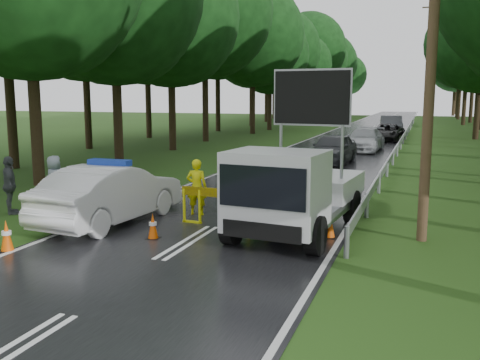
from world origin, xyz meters
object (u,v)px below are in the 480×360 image
at_px(police_sedan, 111,194).
at_px(officer, 197,187).
at_px(queue_car_first, 333,149).
at_px(work_truck, 294,191).
at_px(queue_car_third, 387,133).
at_px(barrier, 224,198).
at_px(queue_car_second, 365,140).
at_px(queue_car_fourth, 391,125).
at_px(civilian, 279,190).

distance_m(police_sedan, officer, 2.44).
distance_m(officer, queue_car_first, 12.98).
bearing_deg(work_truck, queue_car_third, 95.11).
relative_size(barrier, queue_car_third, 0.53).
relative_size(barrier, queue_car_first, 0.55).
distance_m(officer, queue_car_second, 19.70).
bearing_deg(queue_car_fourth, work_truck, -96.43).
bearing_deg(queue_car_first, police_sedan, -98.62).
relative_size(queue_car_first, queue_car_third, 0.96).
relative_size(police_sedan, civilian, 2.76).
distance_m(officer, queue_car_fourth, 33.98).
height_order(barrier, officer, officer).
distance_m(civilian, queue_car_first, 12.98).
xyz_separation_m(police_sedan, officer, (1.79, 1.67, 0.02)).
distance_m(barrier, civilian, 1.56).
distance_m(queue_car_second, queue_car_fourth, 14.32).
xyz_separation_m(work_truck, queue_car_first, (-1.38, 14.08, -0.34)).
relative_size(officer, queue_car_fourth, 0.33).
bearing_deg(police_sedan, queue_car_second, -96.89).
height_order(police_sedan, queue_car_first, police_sedan).
height_order(barrier, queue_car_fourth, queue_car_fourth).
relative_size(queue_car_second, queue_car_fourth, 0.98).
xyz_separation_m(barrier, officer, (-1.23, 1.03, 0.05)).
distance_m(work_truck, queue_car_third, 28.28).
xyz_separation_m(police_sedan, queue_car_second, (4.41, 21.19, -0.09)).
distance_m(queue_car_third, queue_car_fourth, 6.78).
bearing_deg(queue_car_fourth, queue_car_first, -100.34).
relative_size(queue_car_first, queue_car_fourth, 0.90).
distance_m(barrier, queue_car_third, 28.16).
height_order(officer, queue_car_first, officer).
height_order(police_sedan, civilian, civilian).
xyz_separation_m(police_sedan, barrier, (3.02, 0.64, -0.03)).
xyz_separation_m(barrier, civilian, (1.25, 0.92, 0.13)).
relative_size(police_sedan, barrier, 2.01).
bearing_deg(police_sedan, barrier, -163.21).
bearing_deg(queue_car_first, work_truck, -79.26).
bearing_deg(queue_car_first, queue_car_third, 88.63).
bearing_deg(civilian, queue_car_third, 83.75).
bearing_deg(queue_car_first, queue_car_fourth, 91.02).
bearing_deg(officer, barrier, 130.90).
distance_m(queue_car_second, queue_car_third, 7.57).
bearing_deg(civilian, work_truck, -63.15).
xyz_separation_m(police_sedan, queue_car_first, (3.56, 14.52, -0.04)).
xyz_separation_m(officer, queue_car_second, (2.62, 19.52, -0.12)).
bearing_deg(queue_car_third, queue_car_fourth, 96.26).
bearing_deg(queue_car_third, civilian, -86.62).
bearing_deg(queue_car_second, queue_car_fourth, 90.93).
distance_m(barrier, queue_car_first, 13.89).
height_order(barrier, civilian, civilian).
distance_m(barrier, queue_car_second, 20.60).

